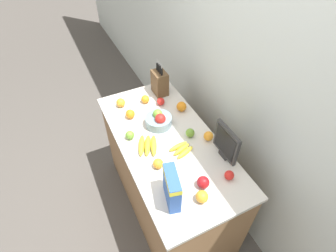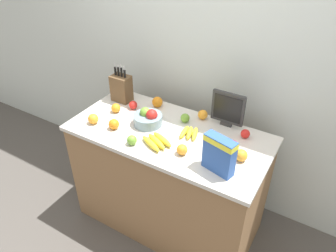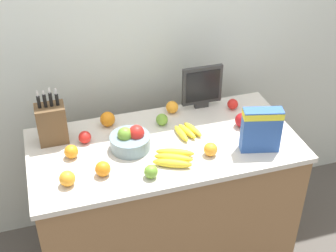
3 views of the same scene
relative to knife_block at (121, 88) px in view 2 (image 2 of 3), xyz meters
name	(u,v)px [view 2 (image 2 of 3)]	position (x,y,z in m)	size (l,w,h in m)	color
ground_plane	(169,218)	(0.56, -0.20, -1.03)	(14.00, 14.00, 0.00)	#514C47
wall_back	(207,55)	(0.56, 0.37, 0.27)	(9.00, 0.06, 2.60)	silver
counter	(169,179)	(0.56, -0.20, -0.57)	(1.44, 0.70, 0.92)	olive
knife_block	(121,88)	(0.00, 0.00, 0.00)	(0.15, 0.11, 0.32)	brown
small_monitor	(228,109)	(0.88, 0.09, 0.03)	(0.24, 0.03, 0.27)	#2D2D2D
cereal_box	(219,153)	(1.02, -0.39, 0.02)	(0.21, 0.12, 0.24)	#2D56A8
fruit_bowl	(148,118)	(0.38, -0.18, -0.06)	(0.21, 0.21, 0.13)	gray
banana_bunch_left	(190,133)	(0.70, -0.15, -0.09)	(0.14, 0.18, 0.04)	yellow
banana_bunch_right	(157,142)	(0.56, -0.36, -0.09)	(0.24, 0.20, 0.04)	yellow
apple_middle	(185,118)	(0.60, -0.02, -0.08)	(0.07, 0.07, 0.07)	#6B9E33
apple_leftmost	(232,146)	(1.03, -0.17, -0.07)	(0.08, 0.08, 0.08)	#A31419
apple_near_bananas	(133,105)	(0.16, -0.06, -0.08)	(0.07, 0.07, 0.07)	red
apple_by_knife_block	(245,134)	(1.05, 0.02, -0.08)	(0.06, 0.06, 0.06)	red
apple_rear	(132,140)	(0.42, -0.44, -0.08)	(0.07, 0.07, 0.07)	#6B9E33
orange_mid_left	(157,102)	(0.30, 0.06, -0.07)	(0.08, 0.08, 0.08)	orange
orange_by_cereal	(182,150)	(0.76, -0.36, -0.08)	(0.07, 0.07, 0.07)	orange
orange_front_right	(114,124)	(0.20, -0.36, -0.07)	(0.08, 0.08, 0.08)	orange
orange_front_left	(241,155)	(1.11, -0.23, -0.07)	(0.08, 0.08, 0.08)	orange
orange_front_center	(116,108)	(0.07, -0.17, -0.08)	(0.07, 0.07, 0.07)	orange
orange_mid_right	(93,119)	(0.03, -0.38, -0.07)	(0.08, 0.08, 0.08)	orange
orange_near_bowl	(203,115)	(0.69, 0.08, -0.08)	(0.07, 0.07, 0.07)	orange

